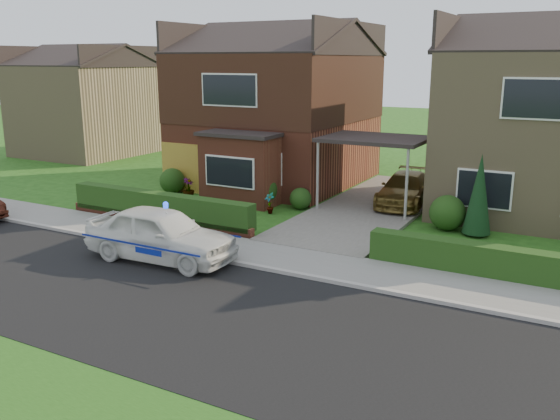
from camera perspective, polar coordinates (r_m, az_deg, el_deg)
The scene contains 23 objects.
ground at distance 13.75m, azimuth -7.19°, elevation -9.79°, with size 120.00×120.00×0.00m, color #1F4B14.
road at distance 13.75m, azimuth -7.19°, elevation -9.79°, with size 60.00×6.00×0.02m, color black.
kerb at distance 16.11m, azimuth -0.85°, elevation -5.77°, with size 60.00×0.16×0.12m, color #9E9993.
sidewalk at distance 16.98m, azimuth 0.89°, elevation -4.73°, with size 60.00×2.00×0.10m, color slate.
driveway at distance 23.06m, azimuth 8.89°, elevation 0.27°, with size 3.80×12.00×0.12m, color #666059.
house_left at distance 27.48m, azimuth -0.27°, elevation 10.60°, with size 7.50×9.53×7.25m.
house_right at distance 24.25m, azimuth 24.88°, elevation 8.45°, with size 7.50×8.06×7.25m.
carport_link at distance 22.54m, azimuth 9.10°, elevation 6.66°, with size 3.80×3.00×2.77m.
garage_door at distance 25.88m, azimuth -9.31°, elevation 4.02°, with size 2.20×0.10×2.10m, color brown.
dwarf_wall at distance 21.03m, azimuth -11.67°, elevation -0.89°, with size 7.70×0.25×0.36m, color brown.
hedge_left at distance 21.19m, azimuth -11.39°, elevation -1.27°, with size 7.50×0.55×0.90m, color #143812.
hedge_right at distance 16.53m, azimuth 21.26°, elevation -6.47°, with size 7.50×0.55×0.80m, color #143812.
shrub_left_far at distance 25.78m, azimuth -10.33°, elevation 2.78°, with size 1.08×1.08×1.08m, color #143812.
shrub_left_mid at distance 23.07m, azimuth -1.89°, elevation 1.97°, with size 1.32×1.32×1.32m, color #143812.
shrub_left_near at distance 22.64m, azimuth 1.99°, elevation 1.10°, with size 0.84×0.84×0.84m, color #143812.
shrub_right_near at distance 20.59m, azimuth 15.81°, elevation -0.26°, with size 1.20×1.20×1.20m, color #143812.
conifer_a at distance 20.05m, azimuth 18.59°, elevation 1.21°, with size 0.90×0.90×2.60m, color black.
neighbour_left at distance 38.00m, azimuth -18.02°, elevation 9.11°, with size 6.50×7.00×5.20m, color #99825E.
police_car at distance 17.14m, azimuth -11.40°, elevation -2.32°, with size 4.13×4.58×1.70m.
driveway_car at distance 23.42m, azimuth 11.97°, elevation 1.99°, with size 1.67×4.12×1.20m, color brown.
potted_plant_a at distance 21.97m, azimuth -0.99°, elevation 0.62°, with size 0.41×0.28×0.78m, color gray.
potted_plant_b at distance 22.06m, azimuth -12.27°, elevation 0.23°, with size 0.38×0.31×0.69m, color gray.
potted_plant_c at distance 24.55m, azimuth -8.81°, elevation 2.01°, with size 0.48×0.48×0.86m, color gray.
Camera 1 is at (7.44, -10.12, 5.59)m, focal length 38.00 mm.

